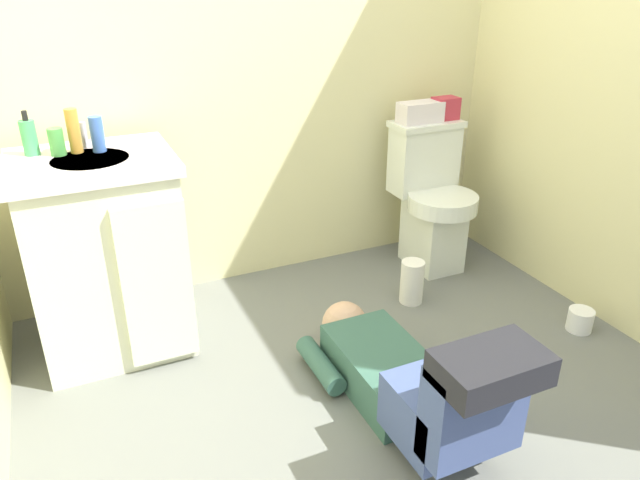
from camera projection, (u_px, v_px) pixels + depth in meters
name	position (u px, v px, depth m)	size (l,w,h in m)	color
ground_plane	(363.00, 395.00, 2.27)	(2.94, 3.15, 0.04)	slate
wall_back	(254.00, 29.00, 2.67)	(2.60, 0.08, 2.40)	beige
toilet	(431.00, 198.00, 3.07)	(0.36, 0.46, 0.75)	silver
vanity_cabinet	(107.00, 254.00, 2.37)	(0.60, 0.53, 0.82)	beige
faucet	(84.00, 135.00, 2.30)	(0.02, 0.02, 0.10)	silver
person_plumber	(410.00, 379.00, 2.05)	(0.39, 1.06, 0.52)	#33594C
tissue_box	(420.00, 112.00, 2.95)	(0.22, 0.11, 0.10)	silver
toiletry_bag	(445.00, 108.00, 3.00)	(0.12, 0.09, 0.11)	#B22D3F
soap_dispenser	(29.00, 137.00, 2.20)	(0.06, 0.06, 0.17)	#419E5F
bottle_green	(57.00, 142.00, 2.21)	(0.06, 0.06, 0.10)	#489D46
bottle_amber	(74.00, 131.00, 2.23)	(0.05, 0.05, 0.17)	gold
bottle_blue	(97.00, 134.00, 2.25)	(0.05, 0.05, 0.13)	#3B65B9
paper_towel_roll	(412.00, 282.00, 2.81)	(0.11, 0.11, 0.21)	white
toilet_paper_roll	(580.00, 320.00, 2.61)	(0.11, 0.11, 0.10)	white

